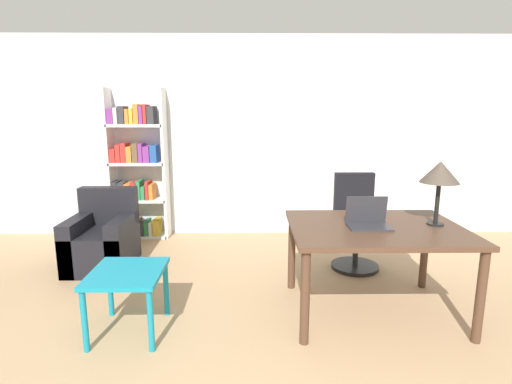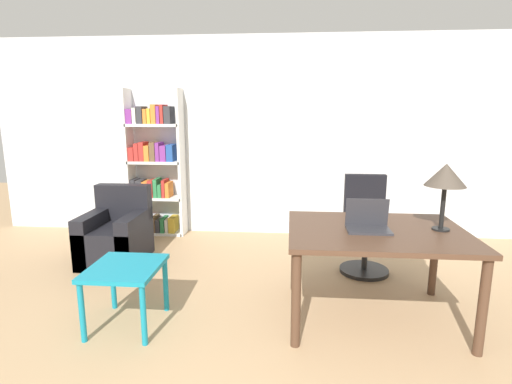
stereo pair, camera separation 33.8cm
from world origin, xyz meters
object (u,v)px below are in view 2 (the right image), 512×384
object	(u,v)px
bookshelf	(154,169)
armchair	(116,237)
office_chair	(365,229)
table_lamp	(446,176)
desk	(376,240)
laptop	(368,223)
side_table_blue	(125,275)

from	to	relation	value
bookshelf	armchair	bearing A→B (deg)	-96.21
office_chair	table_lamp	bearing A→B (deg)	-68.26
office_chair	armchair	world-z (taller)	office_chair
armchair	desk	bearing A→B (deg)	-21.86
desk	office_chair	distance (m)	1.06
bookshelf	desk	bearing A→B (deg)	-39.64
table_lamp	office_chair	xyz separation A→B (m)	(-0.40, 1.01, -0.74)
laptop	side_table_blue	world-z (taller)	laptop
armchair	laptop	bearing A→B (deg)	-22.86
laptop	table_lamp	distance (m)	0.70
side_table_blue	bookshelf	bearing A→B (deg)	103.46
side_table_blue	desk	bearing A→B (deg)	8.61
desk	laptop	world-z (taller)	laptop
table_lamp	side_table_blue	size ratio (longest dim) A/B	0.90
desk	side_table_blue	world-z (taller)	desk
laptop	side_table_blue	xyz separation A→B (m)	(-1.92, -0.28, -0.39)
desk	laptop	bearing A→B (deg)	-163.69
armchair	bookshelf	bearing A→B (deg)	83.79
table_lamp	bookshelf	xyz separation A→B (m)	(-3.09, 2.11, -0.29)
office_chair	bookshelf	distance (m)	2.94
table_lamp	bookshelf	distance (m)	3.75
desk	office_chair	size ratio (longest dim) A/B	1.36
office_chair	side_table_blue	size ratio (longest dim) A/B	1.74
side_table_blue	armchair	xyz separation A→B (m)	(-0.70, 1.38, -0.14)
laptop	table_lamp	xyz separation A→B (m)	(0.59, 0.05, 0.38)
office_chair	armchair	size ratio (longest dim) A/B	1.23
bookshelf	side_table_blue	bearing A→B (deg)	-76.54
table_lamp	armchair	world-z (taller)	table_lamp
side_table_blue	bookshelf	xyz separation A→B (m)	(-0.58, 2.44, 0.49)
side_table_blue	office_chair	bearing A→B (deg)	32.49
desk	armchair	bearing A→B (deg)	158.14
table_lamp	bookshelf	bearing A→B (deg)	145.64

